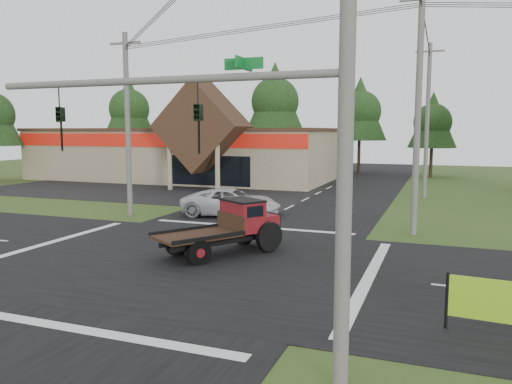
% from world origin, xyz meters
% --- Properties ---
extents(ground, '(120.00, 120.00, 0.00)m').
position_xyz_m(ground, '(0.00, 0.00, 0.00)').
color(ground, '#2C491A').
rests_on(ground, ground).
extents(road_ns, '(12.00, 120.00, 0.02)m').
position_xyz_m(road_ns, '(0.00, 0.00, 0.01)').
color(road_ns, black).
rests_on(road_ns, ground).
extents(road_ew, '(120.00, 12.00, 0.02)m').
position_xyz_m(road_ew, '(0.00, 0.00, 0.01)').
color(road_ew, black).
rests_on(road_ew, ground).
extents(parking_apron, '(28.00, 14.00, 0.02)m').
position_xyz_m(parking_apron, '(-14.00, 19.00, 0.01)').
color(parking_apron, black).
rests_on(parking_apron, ground).
extents(cvs_building, '(30.40, 18.20, 9.19)m').
position_xyz_m(cvs_building, '(-15.70, 29.57, 2.78)').
color(cvs_building, gray).
rests_on(cvs_building, ground).
extents(traffic_signal_mast, '(8.12, 0.24, 7.00)m').
position_xyz_m(traffic_signal_mast, '(5.82, -7.50, 4.43)').
color(traffic_signal_mast, '#595651').
rests_on(traffic_signal_mast, ground).
extents(utility_pole_nr, '(2.00, 0.30, 11.00)m').
position_xyz_m(utility_pole_nr, '(7.50, -7.50, 5.64)').
color(utility_pole_nr, '#595651').
rests_on(utility_pole_nr, ground).
extents(utility_pole_nw, '(2.00, 0.30, 10.50)m').
position_xyz_m(utility_pole_nw, '(-8.00, 8.00, 5.39)').
color(utility_pole_nw, '#595651').
rests_on(utility_pole_nw, ground).
extents(utility_pole_ne, '(2.00, 0.30, 11.50)m').
position_xyz_m(utility_pole_ne, '(8.00, 8.00, 5.89)').
color(utility_pole_ne, '#595651').
rests_on(utility_pole_ne, ground).
extents(utility_pole_n, '(2.00, 0.30, 11.20)m').
position_xyz_m(utility_pole_n, '(8.00, 22.00, 5.74)').
color(utility_pole_n, '#595651').
rests_on(utility_pole_n, ground).
extents(tree_row_a, '(6.72, 6.72, 12.12)m').
position_xyz_m(tree_row_a, '(-30.00, 40.00, 8.05)').
color(tree_row_a, '#332316').
rests_on(tree_row_a, ground).
extents(tree_row_b, '(5.60, 5.60, 10.10)m').
position_xyz_m(tree_row_b, '(-20.00, 42.00, 6.70)').
color(tree_row_b, '#332316').
rests_on(tree_row_b, ground).
extents(tree_row_c, '(7.28, 7.28, 13.13)m').
position_xyz_m(tree_row_c, '(-10.00, 41.00, 8.72)').
color(tree_row_c, '#332316').
rests_on(tree_row_c, ground).
extents(tree_row_d, '(6.16, 6.16, 11.11)m').
position_xyz_m(tree_row_d, '(0.00, 42.00, 7.38)').
color(tree_row_d, '#332316').
rests_on(tree_row_d, ground).
extents(tree_row_e, '(5.04, 5.04, 9.09)m').
position_xyz_m(tree_row_e, '(8.00, 40.00, 6.03)').
color(tree_row_e, '#332316').
rests_on(tree_row_e, ground).
extents(antique_flatbed_truck, '(4.55, 5.51, 2.20)m').
position_xyz_m(antique_flatbed_truck, '(0.98, 1.26, 1.10)').
color(antique_flatbed_truck, '#590C16').
rests_on(antique_flatbed_truck, ground).
extents(white_pickup, '(6.16, 3.74, 1.60)m').
position_xyz_m(white_pickup, '(-2.31, 9.88, 0.80)').
color(white_pickup, silver).
rests_on(white_pickup, ground).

